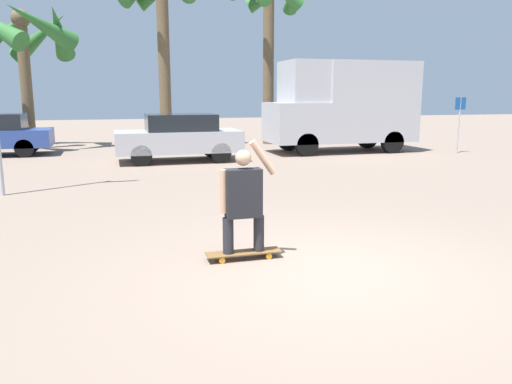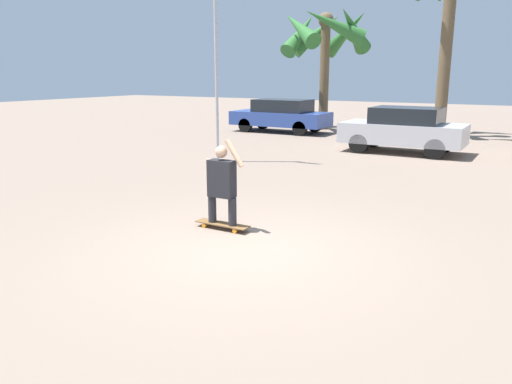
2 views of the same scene
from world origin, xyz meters
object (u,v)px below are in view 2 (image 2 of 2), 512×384
person_skateboarder (222,181)px  parked_car_blue (281,115)px  skateboard (222,224)px  palm_tree_far_left (325,34)px  flagpole (217,34)px  parked_car_silver (404,129)px

person_skateboarder → parked_car_blue: bearing=113.5°
skateboard → parked_car_blue: bearing=113.5°
palm_tree_far_left → flagpole: (0.88, -9.95, -0.66)m
person_skateboarder → palm_tree_far_left: 16.51m
parked_car_blue → palm_tree_far_left: (1.08, 2.17, 3.57)m
parked_car_silver → flagpole: size_ratio=0.60×
skateboard → flagpole: 7.59m
parked_car_silver → palm_tree_far_left: (-5.19, 5.44, 3.55)m
skateboard → palm_tree_far_left: size_ratio=0.18×
parked_car_silver → parked_car_blue: bearing=152.5°
parked_car_silver → palm_tree_far_left: size_ratio=0.70×
flagpole → skateboard: bearing=-55.2°
person_skateboarder → palm_tree_far_left: (-4.69, 15.44, 3.50)m
person_skateboarder → parked_car_blue: (-5.77, 13.27, -0.07)m
person_skateboarder → parked_car_silver: person_skateboarder is taller
person_skateboarder → parked_car_blue: size_ratio=0.34×
parked_car_silver → skateboard: bearing=-92.9°
palm_tree_far_left → parked_car_silver: bearing=-46.3°
parked_car_blue → parked_car_silver: bearing=-27.5°
skateboard → parked_car_silver: parked_car_silver is taller
parked_car_blue → flagpole: flagpole is taller
parked_car_blue → palm_tree_far_left: size_ratio=0.78×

